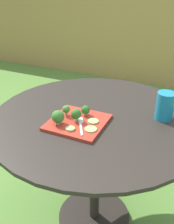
% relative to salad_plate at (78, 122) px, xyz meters
% --- Properties ---
extents(ground_plane, '(12.00, 12.00, 0.00)m').
position_rel_salad_plate_xyz_m(ground_plane, '(0.05, 0.11, -0.76)').
color(ground_plane, '#568438').
extents(bamboo_fence, '(8.00, 0.08, 1.21)m').
position_rel_salad_plate_xyz_m(bamboo_fence, '(0.05, 2.55, -0.16)').
color(bamboo_fence, '#9E7F47').
rests_on(bamboo_fence, ground_plane).
extents(patio_table, '(1.04, 1.04, 0.75)m').
position_rel_salad_plate_xyz_m(patio_table, '(0.05, 0.11, -0.24)').
color(patio_table, '#28231E').
rests_on(patio_table, ground_plane).
extents(salad_plate, '(0.26, 0.26, 0.01)m').
position_rel_salad_plate_xyz_m(salad_plate, '(0.00, 0.00, 0.00)').
color(salad_plate, '#AD3323').
rests_on(salad_plate, patio_table).
extents(drinking_glass, '(0.09, 0.09, 0.14)m').
position_rel_salad_plate_xyz_m(drinking_glass, '(0.36, 0.22, 0.05)').
color(drinking_glass, teal).
rests_on(drinking_glass, patio_table).
extents(fork, '(0.09, 0.14, 0.00)m').
position_rel_salad_plate_xyz_m(fork, '(0.03, -0.03, 0.01)').
color(fork, silver).
rests_on(fork, salad_plate).
extents(broccoli_floret_0, '(0.04, 0.04, 0.05)m').
position_rel_salad_plate_xyz_m(broccoli_floret_0, '(-0.08, 0.03, 0.04)').
color(broccoli_floret_0, '#99B770').
rests_on(broccoli_floret_0, salad_plate).
extents(broccoli_floret_1, '(0.04, 0.04, 0.05)m').
position_rel_salad_plate_xyz_m(broccoli_floret_1, '(0.01, 0.07, 0.04)').
color(broccoli_floret_1, '#99B770').
rests_on(broccoli_floret_1, salad_plate).
extents(broccoli_floret_2, '(0.06, 0.06, 0.07)m').
position_rel_salad_plate_xyz_m(broccoli_floret_2, '(-0.07, -0.06, 0.04)').
color(broccoli_floret_2, '#99B770').
rests_on(broccoli_floret_2, salad_plate).
extents(broccoli_floret_3, '(0.05, 0.05, 0.06)m').
position_rel_salad_plate_xyz_m(broccoli_floret_3, '(-0.01, -0.00, 0.04)').
color(broccoli_floret_3, '#99B770').
rests_on(broccoli_floret_3, salad_plate).
extents(cucumber_slice_0, '(0.04, 0.04, 0.01)m').
position_rel_salad_plate_xyz_m(cucumber_slice_0, '(0.00, -0.08, 0.01)').
color(cucumber_slice_0, '#8EB766').
rests_on(cucumber_slice_0, salad_plate).
extents(cucumber_slice_1, '(0.05, 0.05, 0.01)m').
position_rel_salad_plate_xyz_m(cucumber_slice_1, '(0.07, 0.02, 0.01)').
color(cucumber_slice_1, '#8EB766').
rests_on(cucumber_slice_1, salad_plate).
extents(cucumber_slice_2, '(0.06, 0.06, 0.01)m').
position_rel_salad_plate_xyz_m(cucumber_slice_2, '(0.09, -0.04, 0.01)').
color(cucumber_slice_2, '#8EB766').
rests_on(cucumber_slice_2, salad_plate).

